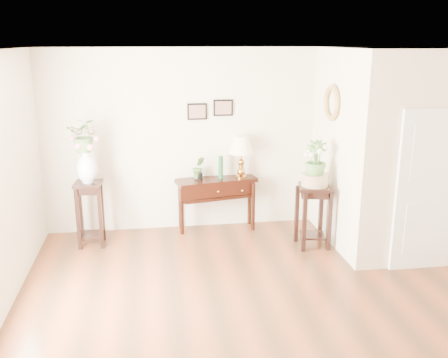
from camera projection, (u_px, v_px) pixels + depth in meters
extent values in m
cube|color=brown|center=(282.00, 310.00, 5.56)|extent=(6.00, 5.50, 0.02)
cube|color=white|center=(291.00, 51.00, 4.80)|extent=(6.00, 5.50, 0.02)
cube|color=beige|center=(239.00, 139.00, 7.80)|extent=(6.00, 0.02, 2.80)
cube|color=beige|center=(430.00, 343.00, 2.56)|extent=(6.00, 0.02, 2.80)
cube|color=beige|center=(394.00, 148.00, 7.17)|extent=(1.80, 1.95, 2.80)
cube|color=white|center=(429.00, 191.00, 6.32)|extent=(0.90, 0.05, 2.10)
cube|color=black|center=(197.00, 112.00, 7.56)|extent=(0.30, 0.02, 0.25)
cube|color=black|center=(223.00, 108.00, 7.61)|extent=(0.30, 0.02, 0.25)
torus|color=#B28D47|center=(331.00, 103.00, 6.98)|extent=(0.07, 0.51, 0.51)
cube|color=black|center=(216.00, 204.00, 7.84)|extent=(1.30, 0.64, 0.83)
cube|color=#AF7A32|center=(241.00, 156.00, 7.69)|extent=(0.50, 0.50, 0.66)
cylinder|color=#18502C|center=(221.00, 168.00, 7.69)|extent=(0.09, 0.09, 0.35)
imported|color=#4D7F3D|center=(199.00, 168.00, 7.64)|extent=(0.21, 0.18, 0.35)
cube|color=black|center=(90.00, 214.00, 7.21)|extent=(0.40, 0.40, 0.95)
imported|color=#4D7F3D|center=(84.00, 138.00, 6.91)|extent=(0.50, 0.46, 0.48)
cube|color=black|center=(313.00, 216.00, 7.17)|extent=(0.52, 0.52, 0.91)
cylinder|color=#C1B18C|center=(315.00, 180.00, 7.03)|extent=(0.50, 0.50, 0.17)
imported|color=#4D7F3D|center=(316.00, 159.00, 6.95)|extent=(0.38, 0.38, 0.53)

